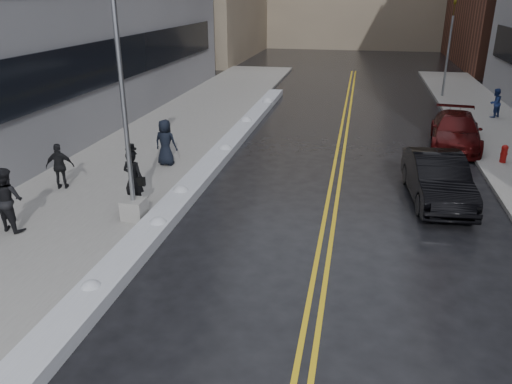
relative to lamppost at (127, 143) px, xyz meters
The scene contains 15 objects.
ground 4.62m from the lamppost, 31.22° to the right, with size 160.00×160.00×0.00m, color black.
sidewalk_west 8.72m from the lamppost, 107.03° to the left, with size 5.50×50.00×0.15m, color gray.
lane_line_left 10.12m from the lamppost, 54.77° to the left, with size 0.12×50.00×0.01m, color gold.
lane_line_right 10.29m from the lamppost, 53.36° to the left, with size 0.12×50.00×0.01m, color gold.
snow_ridge 6.50m from the lamppost, 81.94° to the left, with size 0.90×30.00×0.34m, color silver.
lamppost is the anchor object (origin of this frame).
fire_hydrant 14.81m from the lamppost, 33.04° to the left, with size 0.26×0.26×0.73m.
traffic_signal 24.98m from the lamppost, 61.79° to the left, with size 0.16×0.20×6.00m.
pedestrian_fedora 1.59m from the lamppost, 110.68° to the left, with size 0.71×0.47×1.95m, color black.
pedestrian_b 3.74m from the lamppost, 155.39° to the right, with size 0.92×0.71×1.88m, color black.
pedestrian_c 5.27m from the lamppost, 100.07° to the left, with size 0.89×0.58×1.82m, color black.
pedestrian_d 4.27m from the lamppost, 152.62° to the left, with size 0.95×0.39×1.61m, color black.
pedestrian_east 21.29m from the lamppost, 49.85° to the left, with size 0.76×0.59×1.56m, color navy.
car_black 10.04m from the lamppost, 21.85° to the left, with size 1.66×4.77×1.57m, color black.
car_maroon 15.12m from the lamppost, 44.00° to the left, with size 2.07×5.09×1.48m, color #3B0909.
Camera 1 is at (3.11, -10.76, 6.57)m, focal length 35.00 mm.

